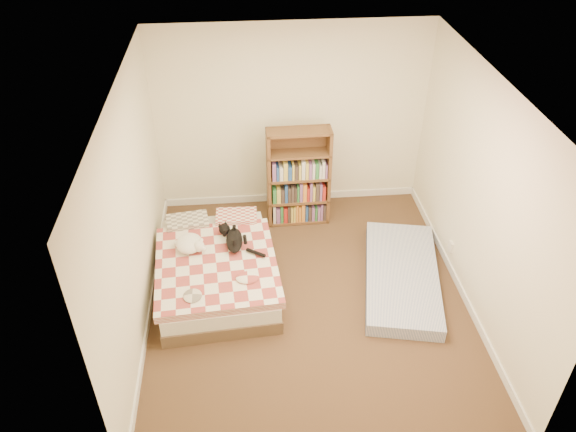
{
  "coord_description": "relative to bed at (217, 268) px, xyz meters",
  "views": [
    {
      "loc": [
        -0.63,
        -4.54,
        4.45
      ],
      "look_at": [
        -0.2,
        0.3,
        0.94
      ],
      "focal_mm": 35.0,
      "sensor_mm": 36.0,
      "label": 1
    }
  ],
  "objects": [
    {
      "name": "room",
      "position": [
        1.01,
        -0.36,
        0.98
      ],
      "size": [
        3.51,
        4.01,
        2.51
      ],
      "color": "#43321D",
      "rests_on": "ground"
    },
    {
      "name": "floor_mattress",
      "position": [
        2.12,
        -0.18,
        -0.14
      ],
      "size": [
        1.17,
        1.93,
        0.16
      ],
      "primitive_type": "cube",
      "rotation": [
        0.0,
        0.0,
        -0.21
      ],
      "color": "#6675AA",
      "rests_on": "room"
    },
    {
      "name": "bookshelf",
      "position": [
        1.06,
        1.17,
        0.29
      ],
      "size": [
        0.81,
        0.28,
        1.34
      ],
      "rotation": [
        0.0,
        0.0,
        0.02
      ],
      "color": "#54391C",
      "rests_on": "room"
    },
    {
      "name": "black_cat",
      "position": [
        0.22,
        0.16,
        0.28
      ],
      "size": [
        0.37,
        0.72,
        0.16
      ],
      "rotation": [
        0.0,
        0.0,
        0.5
      ],
      "color": "black",
      "rests_on": "bed"
    },
    {
      "name": "white_dog",
      "position": [
        -0.28,
        0.09,
        0.29
      ],
      "size": [
        0.36,
        0.39,
        0.16
      ],
      "rotation": [
        0.0,
        0.0,
        0.19
      ],
      "color": "white",
      "rests_on": "bed"
    },
    {
      "name": "bed",
      "position": [
        0.0,
        0.0,
        0.0
      ],
      "size": [
        1.42,
        1.88,
        0.48
      ],
      "rotation": [
        0.0,
        0.0,
        0.07
      ],
      "color": "brown",
      "rests_on": "room"
    }
  ]
}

